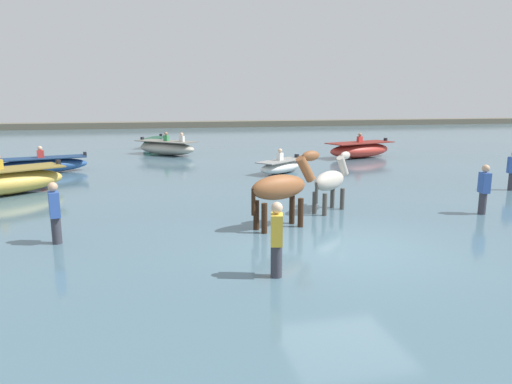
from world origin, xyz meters
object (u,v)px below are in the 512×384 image
object	(u,v)px
boat_mid_channel	(42,165)
boat_mid_outer	(281,166)
person_wading_close	(512,173)
boat_near_starboard	(167,148)
horse_trailing_pinto	(331,182)
boat_far_offshore	(1,182)
boat_near_port	(360,150)
person_spectator_far	(483,193)
person_onlooker_left	(277,245)
boat_distant_east	(154,143)
person_wading_mid	(55,218)
horse_lead_chestnut	(282,189)

from	to	relation	value
boat_mid_channel	boat_mid_outer	distance (m)	9.90
boat_mid_channel	person_wading_close	distance (m)	17.85
boat_mid_channel	boat_near_starboard	world-z (taller)	boat_near_starboard
horse_trailing_pinto	boat_far_offshore	size ratio (longest dim) A/B	0.46
boat_near_port	person_spectator_far	size ratio (longest dim) A/B	2.48
horse_trailing_pinto	boat_far_offshore	distance (m)	10.41
boat_near_starboard	person_onlooker_left	bearing A→B (deg)	-86.08
boat_mid_channel	boat_distant_east	xyz separation A→B (m)	(4.61, 9.44, -0.03)
boat_mid_outer	boat_far_offshore	world-z (taller)	boat_far_offshore
person_onlooker_left	person_wading_mid	world-z (taller)	same
boat_far_offshore	person_wading_mid	distance (m)	6.42
person_spectator_far	horse_trailing_pinto	bearing A→B (deg)	162.46
horse_lead_chestnut	person_spectator_far	distance (m)	5.60
boat_mid_channel	boat_far_offshore	world-z (taller)	boat_far_offshore
boat_near_port	horse_lead_chestnut	bearing A→B (deg)	-122.20
person_wading_mid	boat_near_starboard	bearing A→B (deg)	79.76
person_wading_mid	person_spectator_far	bearing A→B (deg)	1.53
boat_mid_outer	boat_near_starboard	bearing A→B (deg)	120.67
horse_trailing_pinto	boat_mid_channel	world-z (taller)	horse_trailing_pinto
person_wading_close	person_onlooker_left	bearing A→B (deg)	-149.20
boat_mid_outer	person_wading_close	world-z (taller)	person_wading_close
boat_distant_east	person_spectator_far	distance (m)	21.25
person_onlooker_left	boat_near_port	bearing A→B (deg)	60.49
boat_far_offshore	person_wading_close	xyz separation A→B (m)	(16.50, -2.87, 0.15)
boat_distant_east	boat_near_starboard	world-z (taller)	boat_near_starboard
person_onlooker_left	person_spectator_far	bearing A→B (deg)	25.61
boat_near_port	person_wading_close	xyz separation A→B (m)	(1.20, -9.26, 0.17)
person_wading_mid	person_spectator_far	size ratio (longest dim) A/B	1.00
horse_trailing_pinto	person_wading_close	xyz separation A→B (m)	(7.04, 1.46, -0.24)
person_spectator_far	person_wading_close	bearing A→B (deg)	39.83
boat_near_port	person_wading_close	distance (m)	9.34
boat_far_offshore	person_spectator_far	distance (m)	14.41
horse_trailing_pinto	boat_near_port	distance (m)	12.21
person_wading_close	horse_trailing_pinto	bearing A→B (deg)	-168.29
horse_trailing_pinto	person_wading_close	bearing A→B (deg)	11.71
boat_distant_east	person_wading_mid	distance (m)	19.91
person_onlooker_left	boat_near_starboard	bearing A→B (deg)	93.92
boat_near_starboard	boat_far_offshore	distance (m)	11.20
horse_lead_chestnut	person_onlooker_left	distance (m)	3.16
boat_distant_east	person_onlooker_left	world-z (taller)	person_onlooker_left
boat_distant_east	person_wading_close	distance (m)	20.46
person_wading_mid	person_wading_close	size ratio (longest dim) A/B	1.00
horse_trailing_pinto	person_wading_mid	xyz separation A→B (m)	(-6.75, -1.49, -0.24)
boat_mid_channel	person_wading_close	world-z (taller)	person_wading_close
boat_mid_outer	person_onlooker_left	world-z (taller)	person_onlooker_left
boat_near_port	person_wading_mid	bearing A→B (deg)	-135.87
person_wading_mid	boat_far_offshore	bearing A→B (deg)	115.00
person_onlooker_left	person_wading_mid	xyz separation A→B (m)	(-4.07, 2.84, 0.00)
horse_trailing_pinto	person_onlooker_left	distance (m)	5.10
boat_mid_outer	person_spectator_far	world-z (taller)	person_spectator_far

